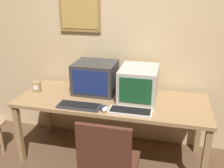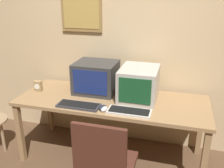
# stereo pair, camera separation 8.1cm
# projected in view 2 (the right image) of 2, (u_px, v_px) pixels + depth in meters

# --- Properties ---
(wall_back) EXTENTS (8.00, 0.08, 2.60)m
(wall_back) POSITION_uv_depth(u_px,v_px,m) (123.00, 38.00, 2.88)
(wall_back) COLOR #D1B284
(wall_back) RESTS_ON ground_plane
(desk) EXTENTS (2.01, 0.76, 0.73)m
(desk) POSITION_uv_depth(u_px,v_px,m) (112.00, 105.00, 2.68)
(desk) COLOR #99754C
(desk) RESTS_ON ground_plane
(monitor_left) EXTENTS (0.46, 0.41, 0.34)m
(monitor_left) POSITION_uv_depth(u_px,v_px,m) (96.00, 77.00, 2.80)
(monitor_left) COLOR #333333
(monitor_left) RESTS_ON desk
(monitor_right) EXTENTS (0.39, 0.48, 0.34)m
(monitor_right) POSITION_uv_depth(u_px,v_px,m) (139.00, 83.00, 2.62)
(monitor_right) COLOR #B7B2A8
(monitor_right) RESTS_ON desk
(keyboard_main) EXTENTS (0.43, 0.16, 0.03)m
(keyboard_main) POSITION_uv_depth(u_px,v_px,m) (79.00, 105.00, 2.48)
(keyboard_main) COLOR #333338
(keyboard_main) RESTS_ON desk
(keyboard_side) EXTENTS (0.41, 0.17, 0.03)m
(keyboard_side) POSITION_uv_depth(u_px,v_px,m) (129.00, 112.00, 2.36)
(keyboard_side) COLOR beige
(keyboard_side) RESTS_ON desk
(mouse_near_keyboard) EXTENTS (0.06, 0.10, 0.04)m
(mouse_near_keyboard) POSITION_uv_depth(u_px,v_px,m) (104.00, 109.00, 2.40)
(mouse_near_keyboard) COLOR silver
(mouse_near_keyboard) RESTS_ON desk
(mouse_far_corner) EXTENTS (0.07, 0.11, 0.04)m
(mouse_far_corner) POSITION_uv_depth(u_px,v_px,m) (103.00, 108.00, 2.42)
(mouse_far_corner) COLOR #282D3D
(mouse_far_corner) RESTS_ON desk
(desk_clock) EXTENTS (0.09, 0.05, 0.12)m
(desk_clock) POSITION_uv_depth(u_px,v_px,m) (38.00, 86.00, 2.85)
(desk_clock) COLOR #A38456
(desk_clock) RESTS_ON desk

